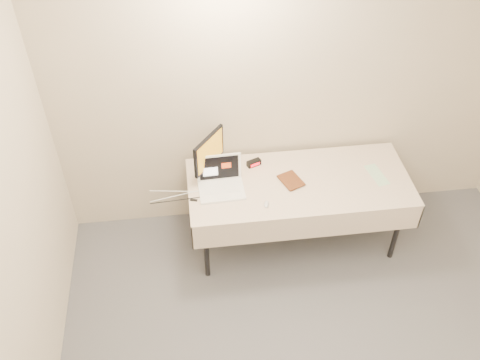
{
  "coord_description": "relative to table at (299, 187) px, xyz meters",
  "views": [
    {
      "loc": [
        -0.9,
        -1.13,
        3.76
      ],
      "look_at": [
        -0.51,
        1.99,
        0.86
      ],
      "focal_mm": 40.0,
      "sensor_mm": 36.0,
      "label": 1
    }
  ],
  "objects": [
    {
      "name": "back_wall",
      "position": [
        0.0,
        0.45,
        0.67
      ],
      "size": [
        4.0,
        0.1,
        2.7
      ],
      "primitive_type": "cube",
      "color": "beige",
      "rests_on": "ground"
    },
    {
      "name": "table",
      "position": [
        0.0,
        0.0,
        0.0
      ],
      "size": [
        1.86,
        0.81,
        0.74
      ],
      "color": "black",
      "rests_on": "ground"
    },
    {
      "name": "laptop",
      "position": [
        -0.66,
        0.02,
        0.12
      ],
      "size": [
        0.38,
        0.31,
        0.26
      ],
      "rotation": [
        0.0,
        0.0,
        0.04
      ],
      "color": "white",
      "rests_on": "table"
    },
    {
      "name": "monitor",
      "position": [
        -0.73,
        0.18,
        0.3
      ],
      "size": [
        0.26,
        0.32,
        0.4
      ],
      "rotation": [
        0.0,
        0.0,
        0.9
      ],
      "color": "black",
      "rests_on": "table"
    },
    {
      "name": "book",
      "position": [
        -0.14,
        -0.02,
        0.17
      ],
      "size": [
        0.15,
        0.08,
        0.21
      ],
      "primitive_type": "imported",
      "rotation": [
        0.0,
        0.0,
        0.38
      ],
      "color": "#93461A",
      "rests_on": "table"
    },
    {
      "name": "alarm_clock",
      "position": [
        -0.35,
        0.25,
        0.09
      ],
      "size": [
        0.13,
        0.09,
        0.05
      ],
      "rotation": [
        0.0,
        0.0,
        0.38
      ],
      "color": "black",
      "rests_on": "table"
    },
    {
      "name": "clicker",
      "position": [
        -0.32,
        -0.24,
        0.07
      ],
      "size": [
        0.06,
        0.09,
        0.02
      ],
      "primitive_type": "ellipsoid",
      "rotation": [
        0.0,
        0.0,
        -0.22
      ],
      "color": "silver",
      "rests_on": "table"
    },
    {
      "name": "paper_form",
      "position": [
        0.66,
        -0.0,
        0.06
      ],
      "size": [
        0.16,
        0.29,
        0.0
      ],
      "primitive_type": "cube",
      "rotation": [
        0.0,
        0.0,
        0.19
      ],
      "color": "#BAEABA",
      "rests_on": "table"
    },
    {
      "name": "usb_dongle",
      "position": [
        -0.89,
        -0.12,
        0.07
      ],
      "size": [
        0.06,
        0.03,
        0.01
      ],
      "primitive_type": "cube",
      "rotation": [
        0.0,
        0.0,
        -0.27
      ],
      "color": "black",
      "rests_on": "table"
    }
  ]
}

